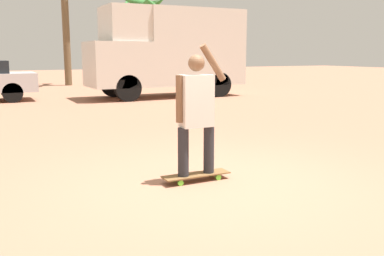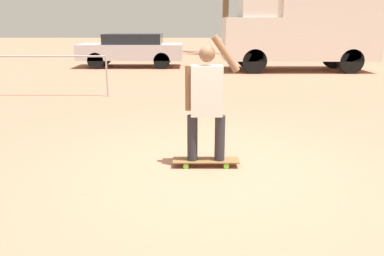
{
  "view_description": "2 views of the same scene",
  "coord_description": "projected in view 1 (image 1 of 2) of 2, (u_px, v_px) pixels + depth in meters",
  "views": [
    {
      "loc": [
        -2.58,
        -4.62,
        1.65
      ],
      "look_at": [
        0.17,
        0.88,
        0.57
      ],
      "focal_mm": 40.0,
      "sensor_mm": 36.0,
      "label": 1
    },
    {
      "loc": [
        -0.31,
        -4.65,
        1.93
      ],
      "look_at": [
        -0.32,
        0.31,
        0.51
      ],
      "focal_mm": 35.0,
      "sensor_mm": 36.0,
      "label": 2
    }
  ],
  "objects": [
    {
      "name": "palm_tree_near_van",
      "position": [
        142.0,
        14.0,
        24.03
      ],
      "size": [
        3.01,
        3.05,
        5.03
      ],
      "color": "brown",
      "rests_on": "ground_plane"
    },
    {
      "name": "camper_van",
      "position": [
        169.0,
        49.0,
        16.13
      ],
      "size": [
        5.86,
        2.06,
        3.29
      ],
      "color": "black",
      "rests_on": "ground_plane"
    },
    {
      "name": "skateboard",
      "position": [
        196.0,
        175.0,
        5.58
      ],
      "size": [
        0.91,
        0.24,
        0.09
      ],
      "color": "brown",
      "rests_on": "ground_plane"
    },
    {
      "name": "person_skateboarder",
      "position": [
        196.0,
        108.0,
        5.42
      ],
      "size": [
        0.71,
        0.22,
        1.68
      ],
      "color": "#28282D",
      "rests_on": "skateboard"
    },
    {
      "name": "ground_plane",
      "position": [
        211.0,
        183.0,
        5.49
      ],
      "size": [
        80.0,
        80.0,
        0.0
      ],
      "primitive_type": "plane",
      "color": "#A36B51"
    }
  ]
}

